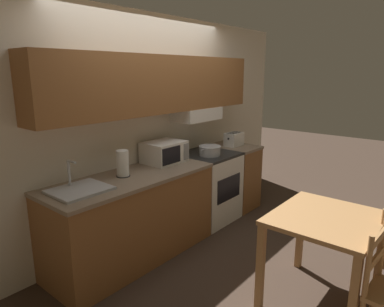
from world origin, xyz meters
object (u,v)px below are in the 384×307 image
(cooking_pot, at_px, (210,150))
(paper_towel_roll, at_px, (123,164))
(microwave, at_px, (164,152))
(sink_basin, at_px, (80,189))
(dining_table, at_px, (325,230))
(toaster, at_px, (234,139))
(stove_range, at_px, (207,186))

(cooking_pot, bearing_deg, paper_towel_roll, 173.65)
(cooking_pot, height_order, microwave, microwave)
(sink_basin, distance_m, paper_towel_roll, 0.54)
(cooking_pot, bearing_deg, sink_basin, 177.29)
(microwave, distance_m, dining_table, 1.92)
(microwave, bearing_deg, toaster, -5.74)
(toaster, xyz_separation_m, paper_towel_roll, (-1.93, 0.06, 0.04))
(dining_table, bearing_deg, sink_basin, 122.11)
(microwave, bearing_deg, cooking_pot, -19.31)
(cooking_pot, distance_m, toaster, 0.68)
(toaster, height_order, dining_table, toaster)
(cooking_pot, distance_m, microwave, 0.63)
(stove_range, height_order, microwave, microwave)
(cooking_pot, distance_m, paper_towel_roll, 1.26)
(cooking_pot, xyz_separation_m, microwave, (-0.59, 0.21, 0.05))
(stove_range, bearing_deg, paper_towel_roll, 177.57)
(toaster, relative_size, sink_basin, 0.58)
(stove_range, relative_size, sink_basin, 1.85)
(microwave, xyz_separation_m, paper_towel_roll, (-0.66, -0.07, 0.01))
(stove_range, relative_size, paper_towel_roll, 3.36)
(microwave, height_order, dining_table, microwave)
(paper_towel_roll, xyz_separation_m, dining_table, (0.58, -1.82, -0.37))
(sink_basin, relative_size, dining_table, 0.55)
(microwave, xyz_separation_m, dining_table, (-0.08, -1.89, -0.36))
(toaster, bearing_deg, stove_range, 179.76)
(sink_basin, height_order, paper_towel_roll, paper_towel_roll)
(cooking_pot, height_order, toaster, toaster)
(cooking_pot, height_order, sink_basin, sink_basin)
(dining_table, bearing_deg, stove_range, 67.22)
(microwave, relative_size, dining_table, 0.52)
(stove_range, bearing_deg, sink_basin, 179.97)
(stove_range, xyz_separation_m, toaster, (0.61, -0.00, 0.54))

